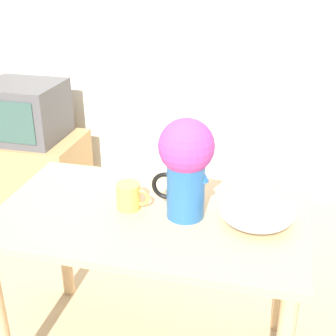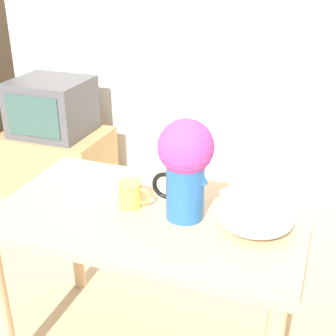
# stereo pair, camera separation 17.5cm
# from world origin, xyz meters

# --- Properties ---
(wall_back) EXTENTS (8.00, 0.05, 2.60)m
(wall_back) POSITION_xyz_m (0.00, 1.83, 1.30)
(wall_back) COLOR silver
(wall_back) RESTS_ON ground_plane
(table) EXTENTS (1.22, 0.71, 0.74)m
(table) POSITION_xyz_m (0.22, 0.16, 0.62)
(table) COLOR tan
(table) RESTS_ON ground_plane
(flower_vase) EXTENTS (0.24, 0.21, 0.40)m
(flower_vase) POSITION_xyz_m (0.36, 0.17, 0.97)
(flower_vase) COLOR #235B9E
(flower_vase) RESTS_ON table
(coffee_mug) EXTENTS (0.13, 0.10, 0.11)m
(coffee_mug) POSITION_xyz_m (0.13, 0.18, 0.79)
(coffee_mug) COLOR gold
(coffee_mug) RESTS_ON table
(white_bowl) EXTENTS (0.28, 0.28, 0.11)m
(white_bowl) POSITION_xyz_m (0.63, 0.18, 0.79)
(white_bowl) COLOR silver
(white_bowl) RESTS_ON table
(tv_stand) EXTENTS (0.74, 0.53, 0.47)m
(tv_stand) POSITION_xyz_m (-1.03, 1.39, 0.24)
(tv_stand) COLOR tan
(tv_stand) RESTS_ON ground_plane
(tv_set) EXTENTS (0.52, 0.47, 0.39)m
(tv_set) POSITION_xyz_m (-1.03, 1.38, 0.67)
(tv_set) COLOR #4C4C51
(tv_set) RESTS_ON tv_stand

